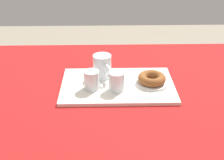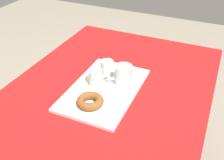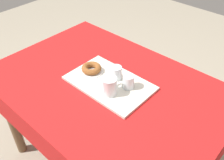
{
  "view_description": "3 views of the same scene",
  "coord_description": "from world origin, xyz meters",
  "px_view_note": "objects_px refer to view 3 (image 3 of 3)",
  "views": [
    {
      "loc": [
        -0.06,
        -1.1,
        1.37
      ],
      "look_at": [
        -0.04,
        -0.01,
        0.77
      ],
      "focal_mm": 49.23,
      "sensor_mm": 36.0,
      "label": 1
    },
    {
      "loc": [
        0.85,
        0.41,
        1.46
      ],
      "look_at": [
        -0.05,
        0.01,
        0.78
      ],
      "focal_mm": 42.0,
      "sensor_mm": 36.0,
      "label": 2
    },
    {
      "loc": [
        -0.74,
        0.76,
        1.63
      ],
      "look_at": [
        -0.01,
        -0.03,
        0.76
      ],
      "focal_mm": 40.46,
      "sensor_mm": 36.0,
      "label": 3
    }
  ],
  "objects_px": {
    "dining_table": "(106,96)",
    "water_glass_near": "(116,73)",
    "tea_mug_left": "(110,86)",
    "water_glass_far": "(128,82)",
    "serving_tray": "(109,83)",
    "donut_plate_left": "(92,71)",
    "sugar_donut_left": "(91,68)"
  },
  "relations": [
    {
      "from": "tea_mug_left",
      "to": "water_glass_far",
      "type": "distance_m",
      "value": 0.11
    },
    {
      "from": "dining_table",
      "to": "water_glass_near",
      "type": "height_order",
      "value": "water_glass_near"
    },
    {
      "from": "dining_table",
      "to": "donut_plate_left",
      "type": "relative_size",
      "value": 9.73
    },
    {
      "from": "water_glass_far",
      "to": "donut_plate_left",
      "type": "bearing_deg",
      "value": 8.2
    },
    {
      "from": "dining_table",
      "to": "donut_plate_left",
      "type": "bearing_deg",
      "value": -5.1
    },
    {
      "from": "donut_plate_left",
      "to": "water_glass_near",
      "type": "bearing_deg",
      "value": -161.66
    },
    {
      "from": "tea_mug_left",
      "to": "donut_plate_left",
      "type": "relative_size",
      "value": 0.85
    },
    {
      "from": "serving_tray",
      "to": "water_glass_near",
      "type": "bearing_deg",
      "value": -97.62
    },
    {
      "from": "water_glass_far",
      "to": "sugar_donut_left",
      "type": "distance_m",
      "value": 0.24
    },
    {
      "from": "water_glass_near",
      "to": "donut_plate_left",
      "type": "xyz_separation_m",
      "value": [
        0.14,
        0.05,
        -0.03
      ]
    },
    {
      "from": "water_glass_near",
      "to": "water_glass_far",
      "type": "xyz_separation_m",
      "value": [
        -0.1,
        0.01,
        0.0
      ]
    },
    {
      "from": "tea_mug_left",
      "to": "sugar_donut_left",
      "type": "distance_m",
      "value": 0.21
    },
    {
      "from": "tea_mug_left",
      "to": "water_glass_near",
      "type": "distance_m",
      "value": 0.13
    },
    {
      "from": "dining_table",
      "to": "water_glass_far",
      "type": "height_order",
      "value": "water_glass_far"
    },
    {
      "from": "serving_tray",
      "to": "tea_mug_left",
      "type": "relative_size",
      "value": 4.02
    },
    {
      "from": "water_glass_near",
      "to": "donut_plate_left",
      "type": "relative_size",
      "value": 0.58
    },
    {
      "from": "tea_mug_left",
      "to": "serving_tray",
      "type": "bearing_deg",
      "value": -46.69
    },
    {
      "from": "water_glass_near",
      "to": "sugar_donut_left",
      "type": "height_order",
      "value": "water_glass_near"
    },
    {
      "from": "serving_tray",
      "to": "donut_plate_left",
      "type": "bearing_deg",
      "value": 0.05
    },
    {
      "from": "tea_mug_left",
      "to": "dining_table",
      "type": "bearing_deg",
      "value": -35.81
    },
    {
      "from": "dining_table",
      "to": "donut_plate_left",
      "type": "xyz_separation_m",
      "value": [
        0.12,
        -0.01,
        0.11
      ]
    },
    {
      "from": "water_glass_far",
      "to": "donut_plate_left",
      "type": "height_order",
      "value": "water_glass_far"
    },
    {
      "from": "dining_table",
      "to": "tea_mug_left",
      "type": "xyz_separation_m",
      "value": [
        -0.08,
        0.05,
        0.15
      ]
    },
    {
      "from": "water_glass_near",
      "to": "sugar_donut_left",
      "type": "relative_size",
      "value": 0.68
    },
    {
      "from": "serving_tray",
      "to": "donut_plate_left",
      "type": "relative_size",
      "value": 3.43
    },
    {
      "from": "serving_tray",
      "to": "donut_plate_left",
      "type": "height_order",
      "value": "donut_plate_left"
    },
    {
      "from": "sugar_donut_left",
      "to": "dining_table",
      "type": "bearing_deg",
      "value": 174.9
    },
    {
      "from": "water_glass_far",
      "to": "donut_plate_left",
      "type": "distance_m",
      "value": 0.25
    },
    {
      "from": "serving_tray",
      "to": "water_glass_near",
      "type": "distance_m",
      "value": 0.06
    },
    {
      "from": "water_glass_near",
      "to": "donut_plate_left",
      "type": "distance_m",
      "value": 0.16
    },
    {
      "from": "dining_table",
      "to": "water_glass_far",
      "type": "xyz_separation_m",
      "value": [
        -0.12,
        -0.05,
        0.14
      ]
    },
    {
      "from": "tea_mug_left",
      "to": "water_glass_near",
      "type": "height_order",
      "value": "tea_mug_left"
    }
  ]
}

